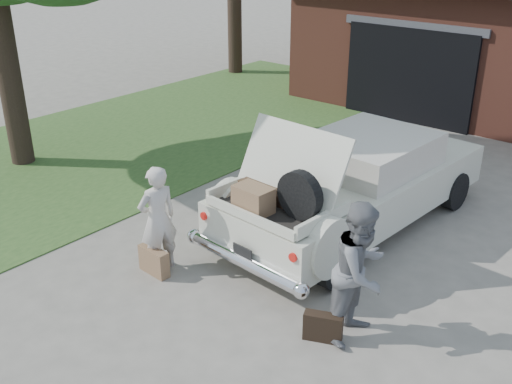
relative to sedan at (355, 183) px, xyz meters
The scene contains 7 objects.
ground 2.60m from the sedan, 99.90° to the right, with size 90.00×90.00×0.00m, color gray.
grass_strip 6.00m from the sedan, behind, with size 6.00×16.00×0.02m, color #2D4C1E.
sedan is the anchor object (origin of this frame).
woman_left 3.11m from the sedan, 115.90° to the right, with size 0.55×0.36×1.52m, color beige.
woman_right 2.76m from the sedan, 57.36° to the right, with size 0.82×0.64×1.69m, color slate.
suitcase_left 3.28m from the sedan, 114.16° to the right, with size 0.49×0.16×0.38m, color #8E6948.
suitcase_right 3.00m from the sedan, 64.89° to the right, with size 0.45×0.14×0.35m, color black.
Camera 1 is at (4.68, -4.99, 4.40)m, focal length 42.00 mm.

